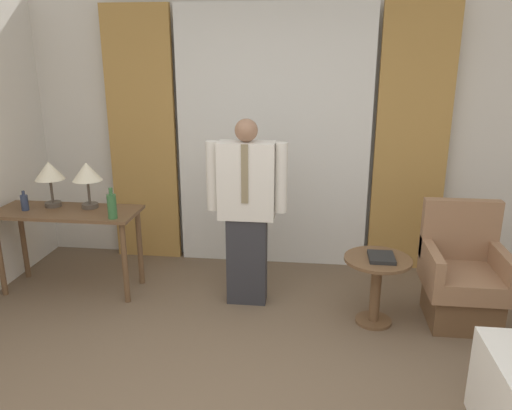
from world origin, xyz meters
name	(u,v)px	position (x,y,z in m)	size (l,w,h in m)	color
wall_back	(274,132)	(0.00, 2.84, 1.35)	(10.00, 0.06, 2.70)	silver
curtain_sheer_center	(273,140)	(0.00, 2.71, 1.29)	(1.91, 0.06, 2.58)	white
curtain_drape_left	(143,138)	(-1.34, 2.71, 1.29)	(0.69, 0.06, 2.58)	#B28442
curtain_drape_right	(411,143)	(1.34, 2.71, 1.29)	(0.69, 0.06, 2.58)	#B28442
desk	(68,223)	(-1.78, 1.83, 0.65)	(1.29, 0.50, 0.77)	brown
table_lamp_left	(49,173)	(-1.95, 1.93, 1.09)	(0.26, 0.26, 0.42)	#4C4238
table_lamp_right	(87,174)	(-1.60, 1.93, 1.09)	(0.26, 0.26, 0.42)	#4C4238
bottle_near_edge	(112,206)	(-1.27, 1.66, 0.88)	(0.08, 0.08, 0.27)	#336638
bottle_by_lamp	(25,202)	(-2.14, 1.79, 0.85)	(0.06, 0.06, 0.18)	#2D3851
person	(247,207)	(-0.14, 1.79, 0.87)	(0.68, 0.22, 1.62)	#2D2D33
armchair	(462,280)	(1.65, 1.67, 0.35)	(0.62, 0.63, 0.97)	brown
side_table	(376,279)	(0.94, 1.54, 0.39)	(0.53, 0.53, 0.57)	brown
book	(381,257)	(0.97, 1.52, 0.58)	(0.20, 0.24, 0.03)	black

